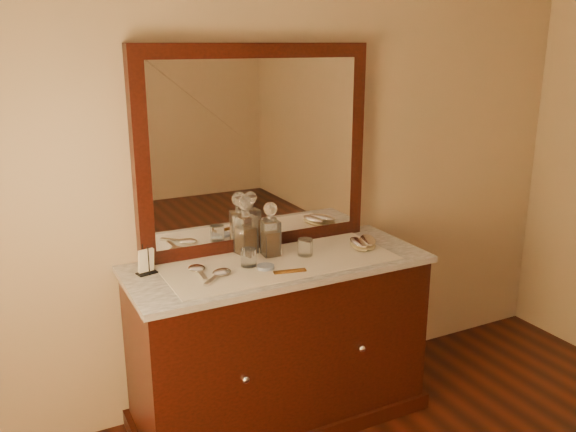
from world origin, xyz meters
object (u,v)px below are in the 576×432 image
object	(u,v)px
mirror_frame	(256,149)
dresser_cabinet	(279,344)
decanter_left	(246,231)
hand_mirror_outer	(198,269)
brush_near	(359,244)
hand_mirror_inner	(220,273)
decanter_right	(271,235)
pin_dish	(265,267)
napkin_rack	(146,262)
brush_far	(368,242)
comb	(290,271)

from	to	relation	value
mirror_frame	dresser_cabinet	bearing A→B (deg)	-90.00
decanter_left	hand_mirror_outer	world-z (taller)	decanter_left
brush_near	hand_mirror_inner	bearing A→B (deg)	-178.14
decanter_left	hand_mirror_inner	world-z (taller)	decanter_left
decanter_right	hand_mirror_inner	size ratio (longest dim) A/B	1.44
pin_dish	hand_mirror_outer	distance (m)	0.31
decanter_left	brush_near	size ratio (longest dim) A/B	1.73
pin_dish	hand_mirror_inner	xyz separation A→B (m)	(-0.22, 0.02, 0.00)
decanter_left	napkin_rack	bearing A→B (deg)	-175.83
napkin_rack	decanter_left	distance (m)	0.51
hand_mirror_outer	brush_far	bearing A→B (deg)	-4.46
dresser_cabinet	decanter_right	bearing A→B (deg)	89.74
brush_near	hand_mirror_outer	size ratio (longest dim) A/B	0.86
decanter_left	brush_near	distance (m)	0.57
dresser_cabinet	pin_dish	distance (m)	0.47
pin_dish	comb	distance (m)	0.12
dresser_cabinet	hand_mirror_inner	size ratio (longest dim) A/B	7.57
decanter_left	mirror_frame	bearing A→B (deg)	39.85
brush_far	hand_mirror_inner	size ratio (longest dim) A/B	1.02
dresser_cabinet	brush_near	size ratio (longest dim) A/B	8.26
napkin_rack	decanter_left	world-z (taller)	decanter_left
hand_mirror_outer	dresser_cabinet	bearing A→B (deg)	-6.41
brush_far	mirror_frame	bearing A→B (deg)	151.27
hand_mirror_outer	pin_dish	bearing A→B (deg)	-20.85
dresser_cabinet	napkin_rack	size ratio (longest dim) A/B	10.55
brush_far	hand_mirror_outer	distance (m)	0.88
comb	hand_mirror_outer	size ratio (longest dim) A/B	0.75
dresser_cabinet	comb	bearing A→B (deg)	-97.21
brush_far	pin_dish	bearing A→B (deg)	-176.04
mirror_frame	decanter_right	size ratio (longest dim) A/B	4.50
dresser_cabinet	pin_dish	world-z (taller)	pin_dish
brush_near	decanter_left	bearing A→B (deg)	160.13
pin_dish	brush_near	xyz separation A→B (m)	(0.54, 0.04, 0.01)
pin_dish	decanter_left	bearing A→B (deg)	89.06
hand_mirror_inner	mirror_frame	bearing A→B (deg)	43.25
mirror_frame	brush_far	xyz separation A→B (m)	(0.49, -0.27, -0.47)
pin_dish	decanter_left	world-z (taller)	decanter_left
mirror_frame	pin_dish	world-z (taller)	mirror_frame
mirror_frame	decanter_left	bearing A→B (deg)	-140.15
brush_near	brush_far	distance (m)	0.06
pin_dish	brush_far	world-z (taller)	brush_far
pin_dish	hand_mirror_outer	bearing A→B (deg)	159.15
brush_near	brush_far	world-z (taller)	brush_far
decanter_left	brush_far	xyz separation A→B (m)	(0.59, -0.19, -0.09)
napkin_rack	decanter_left	xyz separation A→B (m)	(0.50, 0.04, 0.06)
decanter_right	brush_far	world-z (taller)	decanter_right
pin_dish	decanter_left	distance (m)	0.25
dresser_cabinet	mirror_frame	bearing A→B (deg)	90.00
hand_mirror_inner	brush_far	bearing A→B (deg)	1.83
comb	brush_near	bearing A→B (deg)	27.57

